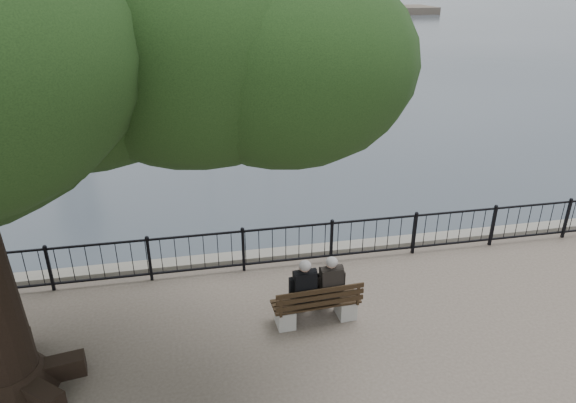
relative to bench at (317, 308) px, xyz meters
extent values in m
cube|color=slate|center=(-0.14, 2.57, -0.81)|extent=(200.00, 0.40, 1.20)
plane|color=#2A323C|center=(-0.14, 102.57, -1.31)|extent=(260.00, 260.00, 0.00)
cube|color=black|center=(-0.14, 2.07, 0.67)|extent=(22.00, 0.04, 0.04)
cube|color=black|center=(-0.14, 2.07, -0.16)|extent=(22.00, 0.04, 0.04)
cube|color=gray|center=(-0.60, 0.00, -0.12)|extent=(0.35, 0.44, 0.38)
cube|color=gray|center=(0.60, 0.07, -0.12)|extent=(0.35, 0.44, 0.38)
cube|color=black|center=(0.00, 0.04, 0.11)|extent=(1.69, 0.56, 0.04)
cube|color=black|center=(0.01, -0.21, 0.39)|extent=(1.67, 0.14, 0.37)
cube|color=black|center=(-0.25, 0.03, 0.22)|extent=(0.35, 0.30, 0.22)
cube|color=black|center=(-0.25, -0.07, 0.57)|extent=(0.42, 0.25, 0.56)
sphere|color=tan|center=(-0.25, -0.03, 0.96)|extent=(0.21, 0.21, 0.21)
ellipsoid|color=gray|center=(-0.25, -0.06, 1.00)|extent=(0.22, 0.22, 0.19)
cube|color=black|center=(-0.27, 0.30, -0.10)|extent=(0.32, 0.42, 0.42)
cube|color=black|center=(0.25, 0.06, 0.22)|extent=(0.35, 0.30, 0.22)
cube|color=black|center=(0.26, -0.04, 0.57)|extent=(0.42, 0.25, 0.56)
sphere|color=tan|center=(0.25, 0.00, 0.96)|extent=(0.21, 0.21, 0.21)
ellipsoid|color=gray|center=(0.26, -0.03, 1.00)|extent=(0.22, 0.22, 0.19)
cube|color=black|center=(0.23, 0.33, -0.10)|extent=(0.32, 0.42, 0.42)
cone|color=black|center=(-5.20, -0.73, -0.09)|extent=(1.47, 1.47, 0.43)
ellipsoid|color=black|center=(-3.55, -0.38, 5.07)|extent=(4.51, 4.51, 3.52)
ellipsoid|color=black|center=(-1.91, -0.64, 4.89)|extent=(3.99, 3.99, 3.11)
ellipsoid|color=black|center=(-0.78, -0.99, 4.72)|extent=(3.47, 3.47, 2.70)
ellipsoid|color=black|center=(-2.86, 0.49, 5.41)|extent=(3.81, 3.81, 2.97)
cube|color=slate|center=(-18.14, 61.57, -0.71)|extent=(10.00, 10.00, 1.40)
cube|color=slate|center=(1.86, 49.57, -0.71)|extent=(6.30, 6.30, 1.40)
cube|color=gray|center=(1.86, 49.57, 1.89)|extent=(2.31, 2.72, 4.20)
cube|color=silver|center=(-8.66, 21.18, -1.21)|extent=(3.02, 5.27, 0.57)
cube|color=silver|center=(-8.66, 21.18, -0.71)|extent=(1.67, 2.30, 0.42)
cylinder|color=silver|center=(-8.66, 20.90, 3.82)|extent=(0.11, 0.11, 9.45)
cube|color=silver|center=(-1.18, 19.89, -1.21)|extent=(2.84, 5.56, 0.60)
cube|color=silver|center=(-1.18, 19.89, -0.71)|extent=(1.62, 2.39, 0.45)
cube|color=silver|center=(2.56, 22.06, -1.21)|extent=(1.90, 5.98, 0.66)
cube|color=silver|center=(2.56, 22.06, -0.71)|extent=(1.31, 2.46, 0.49)
cube|color=silver|center=(6.90, 28.47, -1.21)|extent=(2.44, 5.87, 0.63)
cube|color=silver|center=(6.90, 28.47, -0.71)|extent=(1.50, 2.47, 0.47)
cube|color=silver|center=(-11.08, 31.26, -1.21)|extent=(3.61, 5.91, 0.64)
cube|color=silver|center=(-11.08, 31.26, -0.71)|extent=(1.95, 2.60, 0.48)
cube|color=silver|center=(1.81, 36.54, -1.21)|extent=(2.17, 6.22, 0.68)
cube|color=silver|center=(1.81, 36.54, -0.71)|extent=(1.44, 2.58, 0.51)
cube|color=silver|center=(8.33, 34.39, -1.21)|extent=(3.87, 6.18, 0.67)
cube|color=silver|center=(8.33, 34.39, -0.71)|extent=(2.08, 2.73, 0.50)
cube|color=silver|center=(-3.94, 40.40, -1.21)|extent=(3.19, 5.14, 0.55)
cube|color=silver|center=(-3.94, 40.40, -0.71)|extent=(1.72, 2.27, 0.42)
cube|color=#4D453D|center=(24.86, 79.57, -0.81)|extent=(30.00, 8.00, 1.20)
camera|label=1|loc=(-2.06, -7.71, 5.86)|focal=32.00mm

